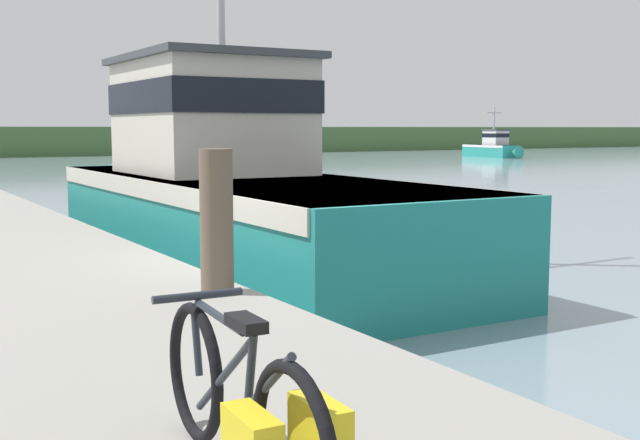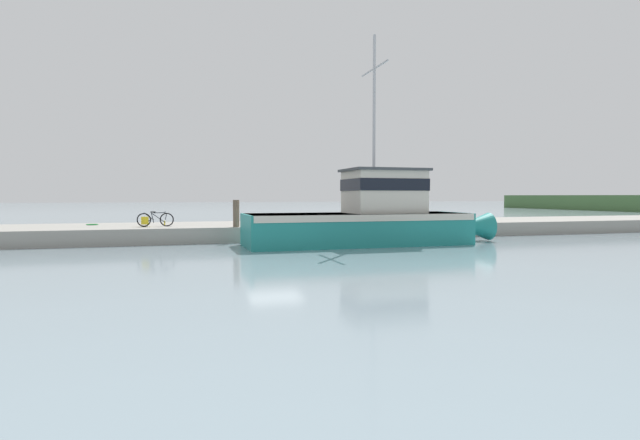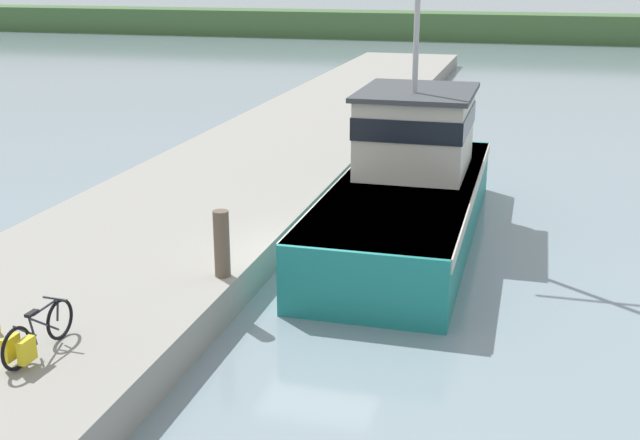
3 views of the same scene
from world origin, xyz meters
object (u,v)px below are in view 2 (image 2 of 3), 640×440
Objects in this scene: fishing_boat_main at (370,217)px; water_bottle_on_curb at (165,223)px; bicycle_touring at (152,220)px; mooring_post at (236,213)px.

water_bottle_on_curb is (-5.35, -9.27, -0.43)m from fishing_boat_main.
bicycle_touring is at bearing -113.56° from fishing_boat_main.
bicycle_touring is at bearing -111.34° from mooring_post.
fishing_boat_main is 6.50m from mooring_post.
mooring_post is 5.72× the size of water_bottle_on_curb.
mooring_post is at bearing 71.30° from bicycle_touring.
bicycle_touring is 1.23m from water_bottle_on_curb.
fishing_boat_main is at bearing 69.15° from bicycle_touring.
bicycle_touring reaches higher than water_bottle_on_curb.
fishing_boat_main is 9.31× the size of mooring_post.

